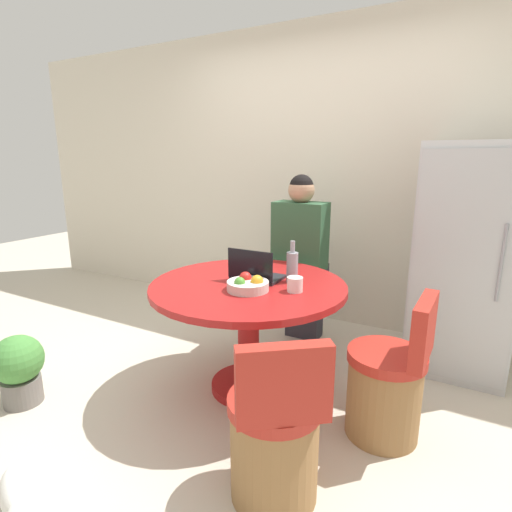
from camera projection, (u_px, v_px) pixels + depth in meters
The scene contains 13 objects.
ground_plane at pixel (225, 396), 2.54m from camera, with size 12.00×12.00×0.00m, color beige.
wall_back at pixel (318, 178), 3.56m from camera, with size 7.00×0.06×2.60m.
refrigerator at pixel (465, 259), 2.77m from camera, with size 0.64×0.71×1.58m.
dining_table at pixel (248, 308), 2.49m from camera, with size 1.21×1.21×0.72m.
chair_right_side at pixel (387, 387), 2.12m from camera, with size 0.41×0.41×0.81m.
chair_near_right_corner at pixel (275, 441), 1.72m from camera, with size 0.47×0.47×0.81m.
person_seated at pixel (302, 253), 3.15m from camera, with size 0.40×0.37×1.35m.
laptop at pixel (256, 273), 2.51m from camera, with size 0.31×0.22×0.21m.
fruit_bowl at pixel (248, 284), 2.31m from camera, with size 0.24×0.24×0.10m.
coffee_cup at pixel (295, 284), 2.29m from camera, with size 0.09×0.09×0.09m.
bottle at pixel (292, 266), 2.46m from camera, with size 0.07×0.07×0.26m.
cat at pixel (18, 495), 1.68m from camera, with size 0.41×0.26×0.17m.
potted_plant at pixel (19, 367), 2.42m from camera, with size 0.30×0.30×0.44m.
Camera 1 is at (1.25, -1.88, 1.47)m, focal length 28.00 mm.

